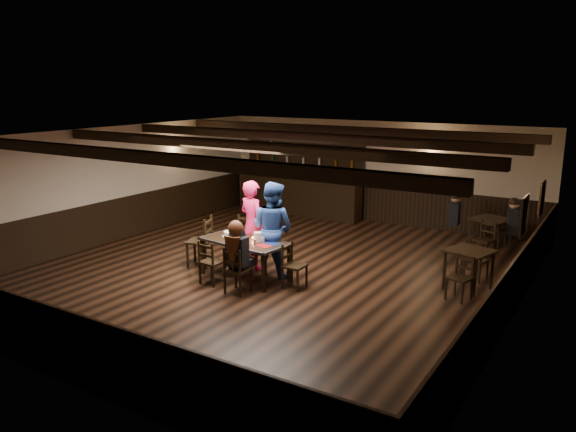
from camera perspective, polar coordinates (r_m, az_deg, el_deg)
The scene contains 25 objects.
ground at distance 11.30m, azimuth -1.37°, elevation -5.61°, with size 10.00×10.00×0.00m, color black.
room_shell at distance 10.88m, azimuth -1.27°, elevation 3.16°, with size 9.02×10.02×2.71m.
dining_table at distance 10.76m, azimuth -4.40°, elevation -2.83°, with size 1.80×1.06×0.75m.
chair_near_left at distance 10.52m, azimuth -8.01°, elevation -4.38°, with size 0.41×0.40×0.84m.
chair_near_right at distance 10.00m, azimuth -5.40°, elevation -5.20°, with size 0.40×0.38×0.86m.
chair_end_left at distance 11.59m, azimuth -8.56°, elevation -2.15°, with size 0.60×0.61×1.03m.
chair_end_right at distance 10.30m, azimuth 0.33°, elevation -4.64°, with size 0.38×0.40×0.84m.
chair_far_pushed at distance 12.17m, azimuth -4.43°, elevation -1.68°, with size 0.48×0.46×0.89m.
woman_pink at distance 11.28m, azimuth -3.65°, elevation -0.90°, with size 0.66×0.43×1.80m, color #F92584.
man_blue at distance 10.87m, azimuth -1.58°, elevation -1.29°, with size 0.90×0.70×1.85m, color navy.
seated_person at distance 9.93m, azimuth -5.26°, elevation -3.09°, with size 0.37×0.56×0.91m.
cake at distance 11.01m, azimuth -5.85°, elevation -1.85°, with size 0.33×0.33×0.10m.
plate_stack_a at distance 10.68m, azimuth -4.82°, elevation -2.14°, with size 0.16×0.16×0.15m, color white.
plate_stack_b at distance 10.61m, azimuth -3.09°, elevation -2.13°, with size 0.16×0.16×0.18m, color white.
tea_light at distance 10.75m, azimuth -3.61°, elevation -2.29°, with size 0.05×0.05×0.06m.
salt_shaker at distance 10.46m, azimuth -3.34°, elevation -2.61°, with size 0.04×0.04×0.09m, color silver.
pepper_shaker at distance 10.39m, azimuth -3.39°, elevation -2.70°, with size 0.04×0.04×0.10m, color #A5A8AD.
drink_glass at distance 10.60m, azimuth -2.56°, elevation -2.37°, with size 0.06×0.06×0.10m, color silver.
menu_red at distance 10.36m, azimuth -2.53°, elevation -3.02°, with size 0.31×0.21×0.00m, color maroon.
menu_blue at distance 10.50m, azimuth -1.61°, elevation -2.78°, with size 0.33×0.23×0.00m, color #0D1741.
bar_counter at distance 16.13m, azimuth 1.24°, elevation 2.83°, with size 3.98×0.70×2.20m.
back_table_a at distance 10.65m, azimuth 17.95°, elevation -3.84°, with size 0.90×0.90×0.75m.
back_table_b at distance 13.24m, azimuth 19.94°, elevation -0.68°, with size 0.94×0.94×0.75m.
bg_patron_left at distance 13.51m, azimuth 16.59°, elevation 0.71°, with size 0.25×0.38×0.76m.
bg_patron_right at distance 13.12m, azimuth 21.90°, elevation 0.02°, with size 0.29×0.42×0.80m.
Camera 1 is at (5.86, -8.93, 3.67)m, focal length 35.00 mm.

